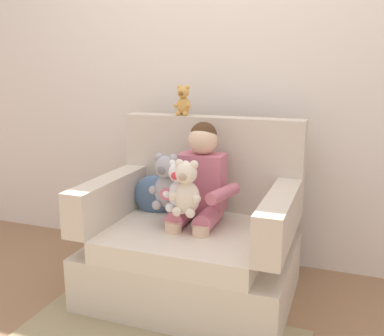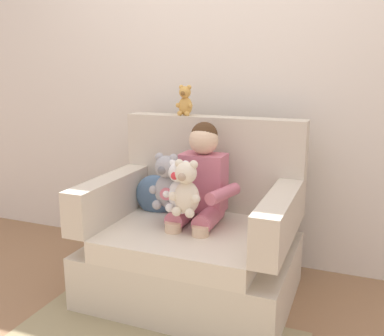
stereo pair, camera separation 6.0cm
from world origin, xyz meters
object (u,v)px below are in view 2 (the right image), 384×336
at_px(plush_white, 179,187).
at_px(armchair, 195,240).
at_px(plush_cream, 186,189).
at_px(seated_child, 199,187).
at_px(throw_pillow, 155,195).
at_px(plush_grey, 166,183).
at_px(plush_honey_on_backrest, 185,101).

bearing_deg(plush_white, armchair, 69.48).
height_order(plush_white, plush_cream, plush_cream).
xyz_separation_m(armchair, plush_cream, (0.02, -0.17, 0.36)).
distance_m(seated_child, plush_white, 0.16).
height_order(armchair, throw_pillow, armchair).
distance_m(plush_white, plush_cream, 0.08).
distance_m(armchair, throw_pillow, 0.39).
bearing_deg(plush_white, plush_cream, -35.43).
bearing_deg(plush_grey, plush_white, 3.24).
bearing_deg(plush_honey_on_backrest, armchair, -74.67).
xyz_separation_m(seated_child, throw_pillow, (-0.33, 0.10, -0.11)).
bearing_deg(plush_cream, plush_white, 133.79).
distance_m(armchair, seated_child, 0.32).
distance_m(plush_white, throw_pillow, 0.39).
height_order(seated_child, plush_grey, seated_child).
bearing_deg(plush_grey, armchair, 56.31).
distance_m(armchair, plush_honey_on_backrest, 0.86).
bearing_deg(plush_honey_on_backrest, plush_white, -88.09).
bearing_deg(throw_pillow, armchair, -19.79).
bearing_deg(throw_pillow, plush_cream, -40.90).
distance_m(armchair, plush_grey, 0.40).
height_order(armchair, seated_child, armchair).
height_order(armchair, plush_grey, armchair).
xyz_separation_m(plush_cream, plush_honey_on_backrest, (-0.21, 0.48, 0.43)).
distance_m(plush_grey, plush_honey_on_backrest, 0.60).
bearing_deg(plush_white, throw_pillow, 137.49).
distance_m(plush_grey, throw_pillow, 0.33).
bearing_deg(plush_white, plush_grey, 166.17).
distance_m(plush_grey, plush_cream, 0.16).
distance_m(seated_child, plush_grey, 0.20).
height_order(plush_white, plush_honey_on_backrest, plush_honey_on_backrest).
xyz_separation_m(seated_child, plush_cream, (-0.00, -0.19, 0.04)).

